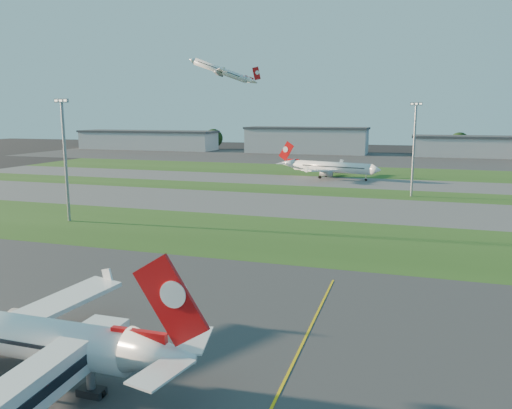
% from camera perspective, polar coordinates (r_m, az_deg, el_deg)
% --- Properties ---
extents(ground, '(700.00, 700.00, 0.00)m').
position_cam_1_polar(ground, '(44.95, -4.09, -20.01)').
color(ground, black).
rests_on(ground, ground).
extents(apron_near, '(300.00, 70.00, 0.01)m').
position_cam_1_polar(apron_near, '(44.94, -4.09, -20.00)').
color(apron_near, '#333335').
rests_on(apron_near, ground).
extents(grass_strip_a, '(300.00, 34.00, 0.01)m').
position_cam_1_polar(grass_strip_a, '(92.06, 7.78, -4.05)').
color(grass_strip_a, '#264918').
rests_on(grass_strip_a, ground).
extents(taxiway_a, '(300.00, 32.00, 0.01)m').
position_cam_1_polar(taxiway_a, '(124.00, 10.33, -0.40)').
color(taxiway_a, '#515154').
rests_on(taxiway_a, ground).
extents(grass_strip_b, '(300.00, 18.00, 0.01)m').
position_cam_1_polar(grass_strip_b, '(148.50, 11.52, 1.31)').
color(grass_strip_b, '#264918').
rests_on(grass_strip_b, ground).
extents(taxiway_b, '(300.00, 26.00, 0.01)m').
position_cam_1_polar(taxiway_b, '(170.19, 12.29, 2.40)').
color(taxiway_b, '#515154').
rests_on(taxiway_b, ground).
extents(grass_strip_c, '(300.00, 40.00, 0.01)m').
position_cam_1_polar(grass_strip_c, '(202.84, 13.13, 3.61)').
color(grass_strip_c, '#264918').
rests_on(grass_strip_c, ground).
extents(apron_far, '(400.00, 80.00, 0.01)m').
position_cam_1_polar(apron_far, '(262.44, 14.13, 5.03)').
color(apron_far, '#333335').
rests_on(apron_far, ground).
extents(yellow_line, '(0.25, 60.00, 0.02)m').
position_cam_1_polar(yellow_line, '(43.61, 2.49, -21.02)').
color(yellow_line, gold).
rests_on(yellow_line, ground).
extents(airliner_taxiing, '(35.69, 29.96, 11.38)m').
position_cam_1_polar(airliner_taxiing, '(179.93, 8.57, 4.22)').
color(airliner_taxiing, white).
rests_on(airliner_taxiing, ground).
extents(airliner_departing, '(33.45, 28.15, 10.73)m').
position_cam_1_polar(airliner_departing, '(261.75, -3.98, 15.00)').
color(airliner_departing, white).
extents(light_mast_west, '(3.20, 0.70, 25.80)m').
position_cam_1_polar(light_mast_west, '(112.38, -21.00, 5.61)').
color(light_mast_west, gray).
rests_on(light_mast_west, ground).
extents(light_mast_centre, '(3.20, 0.70, 25.80)m').
position_cam_1_polar(light_mast_centre, '(144.28, 17.63, 6.70)').
color(light_mast_centre, gray).
rests_on(light_mast_centre, ground).
extents(hangar_far_west, '(91.80, 23.00, 12.20)m').
position_cam_1_polar(hangar_far_west, '(334.67, -12.26, 7.23)').
color(hangar_far_west, '#999DA1').
rests_on(hangar_far_west, ground).
extents(hangar_west, '(71.40, 23.00, 15.20)m').
position_cam_1_polar(hangar_west, '(297.43, 5.79, 7.34)').
color(hangar_west, '#999DA1').
rests_on(hangar_west, ground).
extents(hangar_east, '(81.60, 23.00, 11.20)m').
position_cam_1_polar(hangar_east, '(294.38, 25.33, 5.99)').
color(hangar_east, '#999DA1').
rests_on(hangar_east, ground).
extents(tree_far_west, '(11.00, 11.00, 12.00)m').
position_cam_1_polar(tree_far_west, '(366.72, -16.75, 7.33)').
color(tree_far_west, black).
rests_on(tree_far_west, ground).
extents(tree_west, '(12.10, 12.10, 13.20)m').
position_cam_1_polar(tree_west, '(330.73, -4.87, 7.56)').
color(tree_west, black).
rests_on(tree_west, ground).
extents(tree_mid_west, '(9.90, 9.90, 10.80)m').
position_cam_1_polar(tree_mid_west, '(304.48, 10.85, 6.94)').
color(tree_mid_west, black).
rests_on(tree_mid_west, ground).
extents(tree_mid_east, '(11.55, 11.55, 12.60)m').
position_cam_1_polar(tree_mid_east, '(306.55, 22.20, 6.57)').
color(tree_mid_east, black).
rests_on(tree_mid_east, ground).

